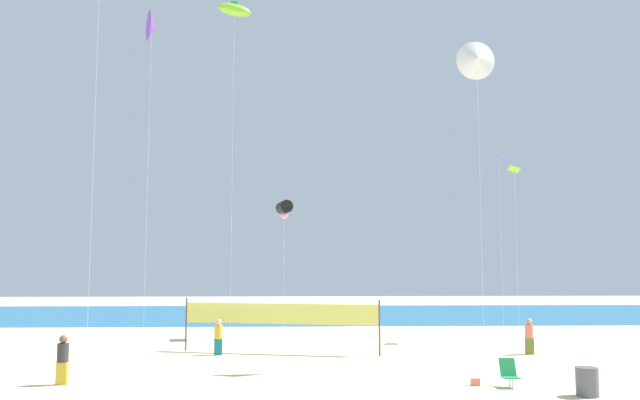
# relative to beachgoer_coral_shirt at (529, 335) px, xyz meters

# --- Properties ---
(ocean_band) EXTENTS (120.00, 20.00, 0.01)m
(ocean_band) POSITION_rel_beachgoer_coral_shirt_xyz_m (-9.65, 22.62, -0.83)
(ocean_band) COLOR #1E6B99
(ocean_band) RESTS_ON ground
(beachgoer_coral_shirt) EXTENTS (0.36, 0.36, 1.55)m
(beachgoer_coral_shirt) POSITION_rel_beachgoer_coral_shirt_xyz_m (0.00, 0.00, 0.00)
(beachgoer_coral_shirt) COLOR olive
(beachgoer_coral_shirt) RESTS_ON ground
(beachgoer_mustard_shirt) EXTENTS (0.35, 0.35, 1.54)m
(beachgoer_mustard_shirt) POSITION_rel_beachgoer_coral_shirt_xyz_m (-13.62, 0.29, -0.01)
(beachgoer_mustard_shirt) COLOR #19727A
(beachgoer_mustard_shirt) RESTS_ON ground
(beachgoer_charcoal_shirt) EXTENTS (0.37, 0.37, 1.61)m
(beachgoer_charcoal_shirt) POSITION_rel_beachgoer_coral_shirt_xyz_m (-17.92, -6.36, 0.03)
(beachgoer_charcoal_shirt) COLOR gold
(beachgoer_charcoal_shirt) RESTS_ON ground
(folding_beach_chair) EXTENTS (0.52, 0.65, 0.89)m
(folding_beach_chair) POSITION_rel_beachgoer_coral_shirt_xyz_m (-3.35, -7.26, -0.37)
(folding_beach_chair) COLOR #1E8C4C
(folding_beach_chair) RESTS_ON ground
(trash_barrel) EXTENTS (0.66, 0.66, 0.86)m
(trash_barrel) POSITION_rel_beachgoer_coral_shirt_xyz_m (-1.50, -8.81, -0.40)
(trash_barrel) COLOR #595960
(trash_barrel) RESTS_ON ground
(volleyball_net) EXTENTS (8.72, 2.08, 2.40)m
(volleyball_net) POSITION_rel_beachgoer_coral_shirt_xyz_m (-10.95, 0.75, 0.81)
(volleyball_net) COLOR #4C4C51
(volleyball_net) RESTS_ON ground
(beach_handbag) EXTENTS (0.29, 0.14, 0.23)m
(beach_handbag) POSITION_rel_beachgoer_coral_shirt_xyz_m (-4.39, -7.02, -0.71)
(beach_handbag) COLOR #EA7260
(beach_handbag) RESTS_ON ground
(kite_white_delta) EXTENTS (1.63, 0.46, 13.13)m
(kite_white_delta) POSITION_rel_beachgoer_coral_shirt_xyz_m (-2.85, -2.85, 11.47)
(kite_white_delta) COLOR silver
(kite_white_delta) RESTS_ON ground
(kite_black_tube) EXTENTS (0.99, 1.44, 7.40)m
(kite_black_tube) POSITION_rel_beachgoer_coral_shirt_xyz_m (-10.90, 6.89, 6.17)
(kite_black_tube) COLOR silver
(kite_black_tube) RESTS_ON ground
(kite_lime_diamond) EXTENTS (0.82, 0.82, 9.23)m
(kite_lime_diamond) POSITION_rel_beachgoer_coral_shirt_xyz_m (1.44, 5.34, 8.09)
(kite_lime_diamond) COLOR silver
(kite_lime_diamond) RESTS_ON ground
(kite_lime_inflatable) EXTENTS (1.98, 1.04, 18.17)m
(kite_lime_inflatable) POSITION_rel_beachgoer_coral_shirt_xyz_m (-13.65, 5.50, 16.81)
(kite_lime_inflatable) COLOR silver
(kite_lime_inflatable) RESTS_ON ground
(kite_violet_delta) EXTENTS (0.93, 1.60, 17.25)m
(kite_violet_delta) POSITION_rel_beachgoer_coral_shirt_xyz_m (-17.92, 4.83, 15.60)
(kite_violet_delta) COLOR silver
(kite_violet_delta) RESTS_ON ground
(kite_violet_diamond) EXTENTS (0.52, 0.53, 10.45)m
(kite_violet_diamond) POSITION_rel_beachgoer_coral_shirt_xyz_m (1.79, 8.98, 9.07)
(kite_violet_diamond) COLOR silver
(kite_violet_diamond) RESTS_ON ground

